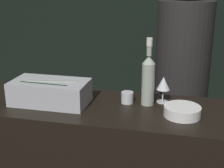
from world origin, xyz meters
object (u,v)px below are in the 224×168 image
bowl_white (182,111)px  person_in_hoodie (181,79)px  ice_bin_with_bottles (50,91)px  candle_votive (127,97)px  person_blond_tee (189,46)px  wine_glass (163,84)px  white_wine_bottle (148,78)px

bowl_white → person_in_hoodie: size_ratio=0.11×
ice_bin_with_bottles → bowl_white: ice_bin_with_bottles is taller
candle_votive → person_blond_tee: person_blond_tee is taller
ice_bin_with_bottles → person_blond_tee: bearing=67.0°
person_blond_tee → bowl_white: bearing=69.0°
candle_votive → person_in_hoodie: bearing=64.2°
wine_glass → person_blond_tee: (0.15, 1.64, -0.11)m
bowl_white → wine_glass: 0.22m
person_in_hoodie → person_blond_tee: person_blond_tee is taller
bowl_white → white_wine_bottle: size_ratio=0.50×
wine_glass → white_wine_bottle: white_wine_bottle is taller
bowl_white → person_in_hoodie: bearing=91.2°
wine_glass → ice_bin_with_bottles: bearing=-165.8°
bowl_white → wine_glass: size_ratio=1.24×
candle_votive → ice_bin_with_bottles: bearing=-166.5°
person_blond_tee → candle_votive: bearing=58.9°
bowl_white → candle_votive: candle_votive is taller
ice_bin_with_bottles → candle_votive: bearing=13.5°
wine_glass → person_in_hoodie: person_in_hoodie is taller
bowl_white → white_wine_bottle: bearing=148.1°
person_blond_tee → wine_glass: bearing=65.1°
wine_glass → person_blond_tee: person_blond_tee is taller
bowl_white → person_blond_tee: 1.81m
wine_glass → white_wine_bottle: size_ratio=0.41×
white_wine_bottle → person_in_hoodie: bearing=73.4°
white_wine_bottle → person_blond_tee: bearing=82.2°
person_in_hoodie → white_wine_bottle: bearing=-171.9°
candle_votive → wine_glass: bearing=15.7°
bowl_white → wine_glass: (-0.11, 0.17, 0.08)m
person_blond_tee → white_wine_bottle: bearing=62.6°
ice_bin_with_bottles → person_in_hoodie: 0.99m
wine_glass → person_blond_tee: size_ratio=0.09×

